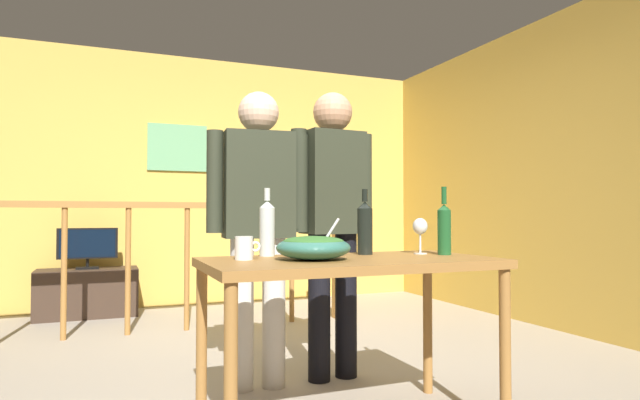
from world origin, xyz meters
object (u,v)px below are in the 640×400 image
Objects in this scene: serving_table at (350,277)px; wine_glass at (420,228)px; tv_console at (87,293)px; wine_bottle_clear at (267,227)px; stair_railing at (215,247)px; flat_screen_tv at (88,245)px; wine_bottle_dark at (365,227)px; person_standing_right at (333,209)px; framed_picture at (177,148)px; salad_bowl at (313,246)px; wine_bottle_green at (444,228)px; mug_white at (244,248)px; person_standing_left at (258,212)px.

serving_table is 0.51m from wine_glass.
wine_bottle_clear is (0.86, -3.07, 0.68)m from tv_console.
flat_screen_tv is at bearing 137.84° from stair_railing.
person_standing_right is at bearing 83.77° from wine_bottle_dark.
serving_table is (0.31, -3.63, -1.00)m from framed_picture.
stair_railing reaches higher than flat_screen_tv.
salad_bowl is 1.81× the size of wine_glass.
framed_picture reaches higher than salad_bowl.
tv_console is (-1.03, 0.96, -0.46)m from stair_railing.
wine_bottle_green reaches higher than serving_table.
wine_bottle_dark is at bearing -67.05° from tv_console.
tv_console is (-0.86, -0.29, -1.45)m from framed_picture.
wine_glass is at bearing -75.53° from stair_railing.
person_standing_right is at bearing 109.72° from wine_glass.
serving_table is 3.99× the size of salad_bowl.
serving_table is at bearing -132.51° from wine_bottle_dark.
framed_picture reaches higher than person_standing_right.
wine_bottle_dark reaches higher than flat_screen_tv.
framed_picture is at bearing 87.56° from mug_white.
person_standing_right reaches higher than serving_table.
wine_bottle_clear is 0.19× the size of person_standing_right.
wine_bottle_dark is 0.39m from wine_bottle_green.
wine_glass is 0.91m from mug_white.
person_standing_left is at bearing 93.62° from salad_bowl.
serving_table is 0.33m from wine_bottle_dark.
salad_bowl is (-0.18, -0.01, 0.14)m from serving_table.
stair_railing is 6.30× the size of flat_screen_tv.
wine_bottle_dark is 0.97× the size of wine_bottle_green.
salad_bowl is at bearing -176.87° from serving_table.
person_standing_left is (-0.67, 0.60, 0.08)m from wine_glass.
salad_bowl reaches higher than tv_console.
stair_railing is at bearing -42.16° from flat_screen_tv.
wine_bottle_clear reaches higher than serving_table.
wine_glass is 0.12m from wine_bottle_green.
mug_white is (-0.98, 0.09, -0.08)m from wine_bottle_green.
wine_bottle_clear is (-0.75, 0.16, 0.01)m from wine_glass.
serving_table is (0.14, -2.38, -0.00)m from stair_railing.
framed_picture reaches higher than person_standing_left.
mug_white is (0.71, -3.23, 0.59)m from tv_console.
framed_picture is 0.68× the size of tv_console.
person_standing_right reaches higher than wine_glass.
framed_picture reaches higher than serving_table.
tv_console is 3.36m from mug_white.
person_standing_right is (0.69, 0.61, 0.18)m from mug_white.
stair_railing is at bearing -82.37° from framed_picture.
mug_white is (-0.90, -0.01, -0.08)m from wine_glass.
wine_bottle_green reaches higher than mug_white.
flat_screen_tv reaches higher than serving_table.
serving_table reaches higher than tv_console.
tv_console is at bearing 112.95° from wine_bottle_dark.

